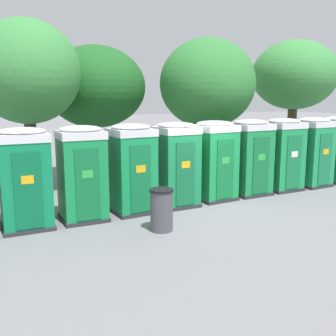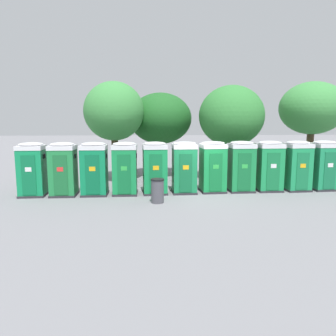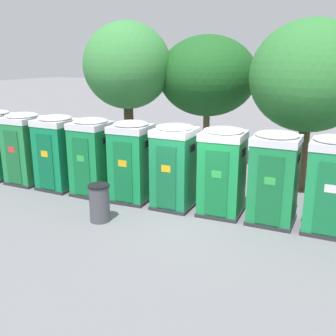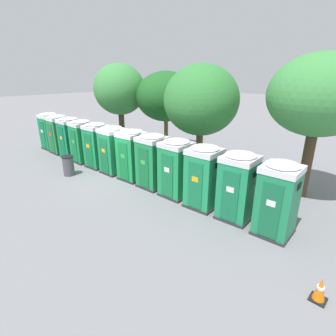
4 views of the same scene
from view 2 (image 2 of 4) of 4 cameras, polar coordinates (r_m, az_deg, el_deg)
The scene contains 17 objects.
ground_plane at distance 16.12m, azimuth 5.52°, elevation -4.48°, with size 120.00×120.00×0.00m, color slate.
portapotty_0 at distance 16.69m, azimuth -22.57°, elevation -0.16°, with size 1.25×1.25×2.54m.
portapotty_1 at distance 16.24m, azimuth -17.78°, elevation -0.14°, with size 1.22×1.22×2.54m.
portapotty_2 at distance 15.99m, azimuth -12.71°, elevation -0.07°, with size 1.24×1.21×2.54m.
portapotty_3 at distance 15.86m, azimuth -7.53°, elevation -0.00°, with size 1.18×1.21×2.54m.
portapotty_4 at distance 15.92m, azimuth -2.32°, elevation 0.09°, with size 1.25×1.28×2.54m.
portapotty_5 at distance 16.07m, azimuth 2.83°, elevation 0.17°, with size 1.21×1.23×2.54m.
portapotty_6 at distance 16.42m, azimuth 7.79°, elevation 0.28°, with size 1.29×1.28×2.54m.
portapotty_7 at distance 16.80m, azimuth 12.60°, elevation 0.34°, with size 1.27×1.23×2.54m.
portapotty_8 at distance 17.30m, azimuth 17.17°, elevation 0.39°, with size 1.25×1.22×2.54m.
portapotty_9 at distance 17.86m, azimuth 21.52°, elevation 0.42°, with size 1.29×1.28×2.54m.
portapotty_10 at distance 18.60m, azimuth 25.43°, elevation 0.48°, with size 1.27×1.28×2.54m.
street_tree_0 at distance 20.88m, azimuth -1.34°, elevation 8.60°, with size 3.93×3.93×5.26m.
street_tree_1 at distance 22.30m, azimuth 23.81°, elevation 9.44°, with size 3.97×3.97×5.89m.
street_tree_2 at distance 19.81m, azimuth 10.98°, elevation 8.85°, with size 3.82×3.82×5.58m.
street_tree_3 at distance 19.29m, azimuth -9.39°, elevation 9.66°, with size 3.44×3.44×5.75m.
trash_can at distance 14.25m, azimuth -1.85°, elevation -3.97°, with size 0.59×0.59×1.05m.
Camera 2 is at (-2.45, -15.52, 3.60)m, focal length 35.00 mm.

